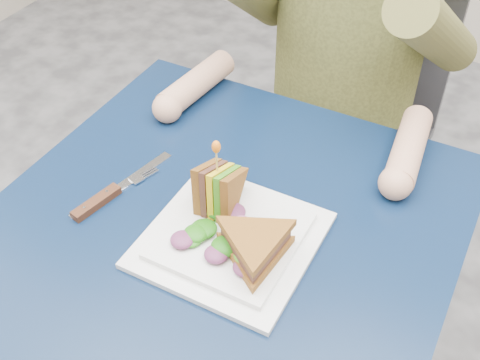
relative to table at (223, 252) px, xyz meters
The scene contains 11 objects.
table is the anchor object (origin of this frame).
chair 0.69m from the table, 90.00° to the left, with size 0.42×0.40×0.93m.
plate 0.10m from the table, 43.47° to the right, with size 0.26×0.26×0.02m.
sandwich_flat 0.16m from the table, 32.97° to the right, with size 0.20×0.20×0.05m.
sandwich_upright 0.13m from the table, 138.27° to the left, with size 0.09×0.15×0.15m.
fork 0.22m from the table, behind, with size 0.07×0.17×0.01m.
knife 0.22m from the table, 166.49° to the right, with size 0.06×0.22×0.02m.
toothpick 0.20m from the table, 138.27° to the left, with size 0.00×0.00×0.06m, color tan.
toothpick_frill 0.23m from the table, 138.27° to the left, with size 0.01×0.01×0.02m, color orange.
lettuce_spill 0.12m from the table, 30.36° to the right, with size 0.15×0.13×0.02m, color #337A14, non-canonical shape.
onion_ring 0.13m from the table, 29.63° to the right, with size 0.04×0.04×0.01m, color #9E4C7A.
Camera 1 is at (0.35, -0.59, 1.46)m, focal length 45.00 mm.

